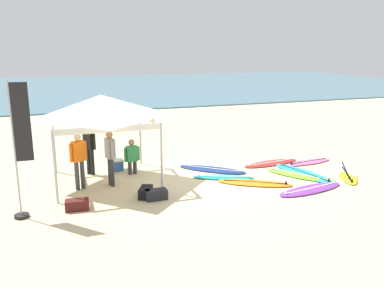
{
  "coord_description": "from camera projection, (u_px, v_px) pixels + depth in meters",
  "views": [
    {
      "loc": [
        -4.2,
        -11.27,
        4.09
      ],
      "look_at": [
        0.04,
        0.83,
        1.0
      ],
      "focal_mm": 36.85,
      "sensor_mm": 36.0,
      "label": 1
    }
  ],
  "objects": [
    {
      "name": "surfboard_teal",
      "position": [
        223.0,
        177.0,
        12.83
      ],
      "size": [
        2.03,
        1.26,
        0.19
      ],
      "color": "#19847F",
      "rests_on": "ground"
    },
    {
      "name": "surfboard_white",
      "position": [
        346.0,
        171.0,
        13.47
      ],
      "size": [
        1.87,
        2.37,
        0.19
      ],
      "color": "white",
      "rests_on": "ground"
    },
    {
      "name": "gear_bag_on_sand",
      "position": [
        146.0,
        192.0,
        11.17
      ],
      "size": [
        0.54,
        0.68,
        0.28
      ],
      "primitive_type": "cube",
      "rotation": [
        0.0,
        0.0,
        1.15
      ],
      "color": "black",
      "rests_on": "ground"
    },
    {
      "name": "banner_flag",
      "position": [
        20.0,
        156.0,
        9.51
      ],
      "size": [
        0.6,
        0.36,
        3.4
      ],
      "color": "#99999E",
      "rests_on": "ground"
    },
    {
      "name": "surfboard_lime",
      "position": [
        300.0,
        175.0,
        13.01
      ],
      "size": [
        1.86,
        2.32,
        0.19
      ],
      "color": "#7AD12D",
      "rests_on": "ground"
    },
    {
      "name": "surfboard_navy",
      "position": [
        212.0,
        169.0,
        13.67
      ],
      "size": [
        2.27,
        2.05,
        0.19
      ],
      "color": "navy",
      "rests_on": "ground"
    },
    {
      "name": "person_black",
      "position": [
        89.0,
        146.0,
        12.99
      ],
      "size": [
        0.4,
        0.45,
        1.71
      ],
      "color": "black",
      "rests_on": "ground"
    },
    {
      "name": "surfboard_red",
      "position": [
        271.0,
        163.0,
        14.4
      ],
      "size": [
        2.34,
        0.91,
        0.19
      ],
      "color": "red",
      "rests_on": "ground"
    },
    {
      "name": "ground_plane",
      "position": [
        199.0,
        180.0,
        12.65
      ],
      "size": [
        80.0,
        80.0,
        0.0
      ],
      "primitive_type": "plane",
      "color": "beige"
    },
    {
      "name": "surfboard_orange",
      "position": [
        255.0,
        183.0,
        12.26
      ],
      "size": [
        2.31,
        1.71,
        0.19
      ],
      "color": "orange",
      "rests_on": "ground"
    },
    {
      "name": "person_orange",
      "position": [
        79.0,
        157.0,
        11.59
      ],
      "size": [
        0.51,
        0.35,
        1.71
      ],
      "color": "#383842",
      "rests_on": "ground"
    },
    {
      "name": "gear_bag_by_pole",
      "position": [
        156.0,
        195.0,
        11.0
      ],
      "size": [
        0.61,
        0.33,
        0.28
      ],
      "primitive_type": "cube",
      "rotation": [
        0.0,
        0.0,
        0.02
      ],
      "color": "#232328",
      "rests_on": "ground"
    },
    {
      "name": "surfboard_purple",
      "position": [
        310.0,
        189.0,
        11.71
      ],
      "size": [
        2.44,
        1.03,
        0.19
      ],
      "color": "purple",
      "rests_on": "ground"
    },
    {
      "name": "canopy_tent",
      "position": [
        102.0,
        107.0,
        12.02
      ],
      "size": [
        3.07,
        3.07,
        2.75
      ],
      "color": "#B7B7BC",
      "rests_on": "ground"
    },
    {
      "name": "surfboard_pink",
      "position": [
        308.0,
        162.0,
        14.54
      ],
      "size": [
        2.03,
        0.77,
        0.19
      ],
      "color": "pink",
      "rests_on": "ground"
    },
    {
      "name": "surfboard_yellow",
      "position": [
        347.0,
        175.0,
        13.04
      ],
      "size": [
        1.47,
        2.01,
        0.19
      ],
      "color": "yellow",
      "rests_on": "ground"
    },
    {
      "name": "surfboard_cyan",
      "position": [
        304.0,
        173.0,
        13.22
      ],
      "size": [
        1.21,
        2.67,
        0.19
      ],
      "color": "#23B2CC",
      "rests_on": "ground"
    },
    {
      "name": "person_green",
      "position": [
        132.0,
        155.0,
        13.11
      ],
      "size": [
        0.54,
        0.28,
        1.2
      ],
      "color": "#2D2D33",
      "rests_on": "ground"
    },
    {
      "name": "person_grey",
      "position": [
        110.0,
        155.0,
        11.91
      ],
      "size": [
        0.29,
        0.54,
        1.71
      ],
      "color": "#2D2D33",
      "rests_on": "ground"
    },
    {
      "name": "cooler_box",
      "position": [
        116.0,
        165.0,
        13.59
      ],
      "size": [
        0.5,
        0.36,
        0.39
      ],
      "color": "#2D60B7",
      "rests_on": "ground"
    },
    {
      "name": "gear_bag_near_tent",
      "position": [
        77.0,
        205.0,
        10.27
      ],
      "size": [
        0.62,
        0.36,
        0.28
      ],
      "primitive_type": "cube",
      "rotation": [
        0.0,
        0.0,
        3.07
      ],
      "color": "#4C1919",
      "rests_on": "ground"
    },
    {
      "name": "sea",
      "position": [
        94.0,
        87.0,
        43.19
      ],
      "size": [
        80.0,
        36.0,
        0.1
      ],
      "primitive_type": "cube",
      "color": "teal",
      "rests_on": "ground"
    }
  ]
}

